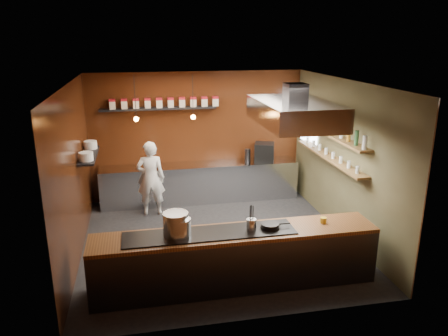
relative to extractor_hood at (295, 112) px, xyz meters
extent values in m
plane|color=black|center=(-1.30, 0.40, -2.51)|extent=(5.00, 5.00, 0.00)
plane|color=#321609|center=(-1.30, 2.90, -1.01)|extent=(5.00, 0.00, 5.00)
plane|color=#321609|center=(-3.80, 0.40, -1.01)|extent=(0.00, 5.00, 5.00)
plane|color=#454127|center=(1.20, 0.40, -1.01)|extent=(0.00, 5.00, 5.00)
plane|color=silver|center=(-1.30, 0.40, 0.49)|extent=(5.00, 5.00, 0.00)
plane|color=white|center=(1.15, 2.10, -0.61)|extent=(0.00, 1.00, 1.00)
cube|color=silver|center=(-1.30, 2.57, -2.06)|extent=(4.60, 0.65, 0.90)
cube|color=#38383D|center=(-1.30, -1.20, -2.08)|extent=(4.40, 0.70, 0.86)
cube|color=brown|center=(-1.30, -1.20, -1.62)|extent=(4.40, 0.72, 0.06)
cube|color=black|center=(-1.70, -1.20, -1.58)|extent=(2.60, 0.55, 0.02)
cube|color=black|center=(-2.20, 2.76, -0.31)|extent=(2.60, 0.26, 0.04)
cube|color=black|center=(-3.64, 1.40, -0.96)|extent=(0.30, 1.40, 0.04)
cube|color=brown|center=(1.04, 0.70, -0.59)|extent=(0.26, 2.80, 0.04)
cube|color=brown|center=(1.04, 0.70, -1.06)|extent=(0.26, 2.80, 0.04)
cube|color=#38383D|center=(0.00, 0.00, 0.34)|extent=(0.35, 0.35, 0.30)
cube|color=silver|center=(0.00, 0.00, -0.01)|extent=(1.20, 2.00, 0.40)
cube|color=white|center=(0.00, 0.00, -0.22)|extent=(1.00, 1.80, 0.02)
cylinder|color=black|center=(-2.70, 2.10, 0.04)|extent=(0.01, 0.01, 0.90)
sphere|color=orange|center=(-2.70, 2.10, -0.41)|extent=(0.10, 0.10, 0.10)
cylinder|color=black|center=(-1.50, 2.10, 0.04)|extent=(0.01, 0.01, 0.90)
sphere|color=orange|center=(-1.50, 2.10, -0.41)|extent=(0.10, 0.10, 0.10)
cube|color=beige|center=(-3.20, 2.76, -0.20)|extent=(0.13, 0.13, 0.17)
cube|color=#A3141F|center=(-3.20, 2.76, -0.09)|extent=(0.13, 0.13, 0.05)
cube|color=beige|center=(-2.94, 2.76, -0.20)|extent=(0.13, 0.13, 0.17)
cube|color=#A3141F|center=(-2.94, 2.76, -0.09)|extent=(0.13, 0.13, 0.05)
cube|color=beige|center=(-2.69, 2.76, -0.20)|extent=(0.13, 0.13, 0.17)
cube|color=#A3141F|center=(-2.69, 2.76, -0.09)|extent=(0.13, 0.13, 0.05)
cube|color=beige|center=(-2.43, 2.76, -0.20)|extent=(0.13, 0.13, 0.17)
cube|color=#A3141F|center=(-2.43, 2.76, -0.09)|extent=(0.13, 0.13, 0.05)
cube|color=beige|center=(-2.18, 2.76, -0.20)|extent=(0.13, 0.13, 0.17)
cube|color=#A3141F|center=(-2.18, 2.76, -0.09)|extent=(0.14, 0.13, 0.05)
cube|color=beige|center=(-1.92, 2.76, -0.20)|extent=(0.13, 0.13, 0.17)
cube|color=#A3141F|center=(-1.92, 2.76, -0.09)|extent=(0.14, 0.13, 0.05)
cube|color=beige|center=(-1.67, 2.76, -0.20)|extent=(0.13, 0.13, 0.17)
cube|color=#A3141F|center=(-1.67, 2.76, -0.09)|extent=(0.14, 0.13, 0.05)
cube|color=beige|center=(-1.41, 2.76, -0.20)|extent=(0.13, 0.13, 0.17)
cube|color=#A3141F|center=(-1.41, 2.76, -0.09)|extent=(0.14, 0.13, 0.05)
cube|color=beige|center=(-1.16, 2.76, -0.20)|extent=(0.13, 0.13, 0.17)
cube|color=#A3141F|center=(-1.16, 2.76, -0.09)|extent=(0.14, 0.13, 0.05)
cube|color=beige|center=(-0.90, 2.76, -0.20)|extent=(0.13, 0.13, 0.17)
cube|color=#A3141F|center=(-0.90, 2.76, -0.09)|extent=(0.14, 0.13, 0.05)
cylinder|color=white|center=(-3.64, 0.95, -0.86)|extent=(0.26, 0.26, 0.16)
cylinder|color=white|center=(-3.64, 1.85, -0.86)|extent=(0.26, 0.26, 0.16)
cylinder|color=silver|center=(1.04, -0.60, -0.45)|extent=(0.06, 0.06, 0.24)
cylinder|color=#2D5933|center=(1.04, -0.31, -0.45)|extent=(0.06, 0.06, 0.24)
cylinder|color=#8C601E|center=(1.04, -0.02, -0.45)|extent=(0.06, 0.06, 0.24)
cylinder|color=silver|center=(1.04, 0.27, -0.45)|extent=(0.06, 0.06, 0.24)
cylinder|color=#2D5933|center=(1.04, 0.56, -0.45)|extent=(0.06, 0.06, 0.24)
cylinder|color=#8C601E|center=(1.04, 0.84, -0.45)|extent=(0.06, 0.06, 0.24)
cylinder|color=silver|center=(1.04, 1.13, -0.45)|extent=(0.06, 0.06, 0.24)
cylinder|color=#2D5933|center=(1.04, 1.42, -0.45)|extent=(0.06, 0.06, 0.24)
cylinder|color=#8C601E|center=(1.04, 1.71, -0.45)|extent=(0.06, 0.06, 0.24)
cylinder|color=silver|center=(1.04, 2.00, -0.45)|extent=(0.06, 0.06, 0.24)
cylinder|color=silver|center=(1.04, -0.45, -0.97)|extent=(0.07, 0.07, 0.13)
cylinder|color=silver|center=(1.04, -0.12, -0.97)|extent=(0.07, 0.07, 0.13)
cylinder|color=silver|center=(1.04, 0.21, -0.97)|extent=(0.07, 0.07, 0.13)
cylinder|color=silver|center=(1.04, 0.54, -0.97)|extent=(0.07, 0.07, 0.13)
cylinder|color=silver|center=(1.04, 0.86, -0.97)|extent=(0.07, 0.07, 0.13)
cylinder|color=silver|center=(1.04, 1.19, -0.97)|extent=(0.07, 0.07, 0.13)
cylinder|color=silver|center=(1.04, 1.52, -0.97)|extent=(0.07, 0.07, 0.13)
cylinder|color=silver|center=(1.04, 1.85, -0.97)|extent=(0.07, 0.07, 0.13)
cylinder|color=#B0B3B7|center=(-2.21, -1.21, -1.38)|extent=(0.45, 0.45, 0.37)
cylinder|color=silver|center=(-2.14, -1.24, -1.42)|extent=(0.39, 0.39, 0.28)
cylinder|color=silver|center=(-1.07, -1.25, -1.47)|extent=(0.16, 0.16, 0.19)
cylinder|color=black|center=(-0.77, -1.22, -1.55)|extent=(0.30, 0.30, 0.04)
cylinder|color=black|center=(-0.77, -1.22, -1.51)|extent=(0.28, 0.28, 0.04)
cylinder|color=black|center=(-0.54, -1.22, -1.51)|extent=(0.18, 0.03, 0.02)
cylinder|color=gold|center=(0.14, -1.15, -1.54)|extent=(0.13, 0.13, 0.09)
cube|color=black|center=(0.23, 2.50, -1.38)|extent=(0.56, 0.55, 0.45)
imported|color=white|center=(-2.47, 1.95, -1.68)|extent=(0.62, 0.42, 1.65)
camera|label=1|loc=(-2.66, -7.11, 1.28)|focal=35.00mm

